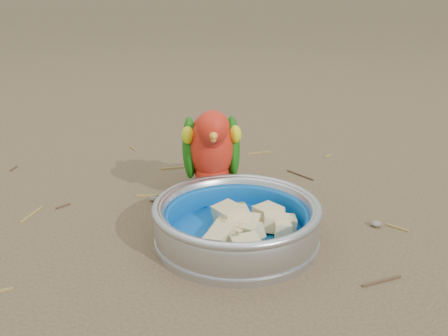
# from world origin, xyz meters

# --- Properties ---
(ground) EXTENTS (60.00, 60.00, 0.00)m
(ground) POSITION_xyz_m (0.00, 0.00, 0.00)
(ground) COLOR brown
(food_bowl) EXTENTS (0.24, 0.24, 0.02)m
(food_bowl) POSITION_xyz_m (0.05, -0.05, 0.01)
(food_bowl) COLOR #B2B2BA
(food_bowl) RESTS_ON ground
(bowl_wall) EXTENTS (0.24, 0.24, 0.04)m
(bowl_wall) POSITION_xyz_m (0.05, -0.05, 0.04)
(bowl_wall) COLOR #B2B2BA
(bowl_wall) RESTS_ON food_bowl
(fruit_wedges) EXTENTS (0.14, 0.14, 0.03)m
(fruit_wedges) POSITION_xyz_m (0.05, -0.05, 0.03)
(fruit_wedges) COLOR beige
(fruit_wedges) RESTS_ON food_bowl
(lory_parrot) EXTENTS (0.12, 0.21, 0.16)m
(lory_parrot) POSITION_xyz_m (-0.00, 0.09, 0.08)
(lory_parrot) COLOR red
(lory_parrot) RESTS_ON ground
(ground_debris) EXTENTS (0.90, 0.80, 0.01)m
(ground_debris) POSITION_xyz_m (-0.01, 0.07, 0.00)
(ground_debris) COLOR olive
(ground_debris) RESTS_ON ground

